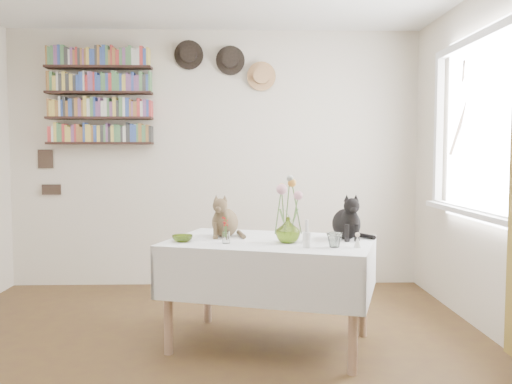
{
  "coord_description": "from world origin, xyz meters",
  "views": [
    {
      "loc": [
        0.23,
        -3.1,
        1.29
      ],
      "look_at": [
        0.34,
        0.4,
        1.05
      ],
      "focal_mm": 38.0,
      "sensor_mm": 36.0,
      "label": 1
    }
  ],
  "objects_px": {
    "flower_vase": "(288,230)",
    "bookshelf_unit": "(99,97)",
    "dining_table": "(270,266)",
    "tabby_cat": "(225,215)",
    "black_cat": "(346,216)"
  },
  "relations": [
    {
      "from": "dining_table",
      "to": "bookshelf_unit",
      "type": "height_order",
      "value": "bookshelf_unit"
    },
    {
      "from": "flower_vase",
      "to": "dining_table",
      "type": "bearing_deg",
      "value": 135.06
    },
    {
      "from": "tabby_cat",
      "to": "flower_vase",
      "type": "bearing_deg",
      "value": -18.18
    },
    {
      "from": "tabby_cat",
      "to": "flower_vase",
      "type": "distance_m",
      "value": 0.51
    },
    {
      "from": "dining_table",
      "to": "tabby_cat",
      "type": "bearing_deg",
      "value": 150.63
    },
    {
      "from": "flower_vase",
      "to": "bookshelf_unit",
      "type": "distance_m",
      "value": 2.63
    },
    {
      "from": "flower_vase",
      "to": "bookshelf_unit",
      "type": "relative_size",
      "value": 0.17
    },
    {
      "from": "dining_table",
      "to": "black_cat",
      "type": "distance_m",
      "value": 0.62
    },
    {
      "from": "black_cat",
      "to": "bookshelf_unit",
      "type": "xyz_separation_m",
      "value": [
        -2.07,
        1.61,
        0.97
      ]
    },
    {
      "from": "black_cat",
      "to": "flower_vase",
      "type": "height_order",
      "value": "black_cat"
    },
    {
      "from": "tabby_cat",
      "to": "bookshelf_unit",
      "type": "bearing_deg",
      "value": 145.61
    },
    {
      "from": "tabby_cat",
      "to": "flower_vase",
      "type": "height_order",
      "value": "tabby_cat"
    },
    {
      "from": "flower_vase",
      "to": "tabby_cat",
      "type": "bearing_deg",
      "value": 145.95
    },
    {
      "from": "tabby_cat",
      "to": "black_cat",
      "type": "relative_size",
      "value": 0.97
    },
    {
      "from": "black_cat",
      "to": "tabby_cat",
      "type": "bearing_deg",
      "value": 166.15
    }
  ]
}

